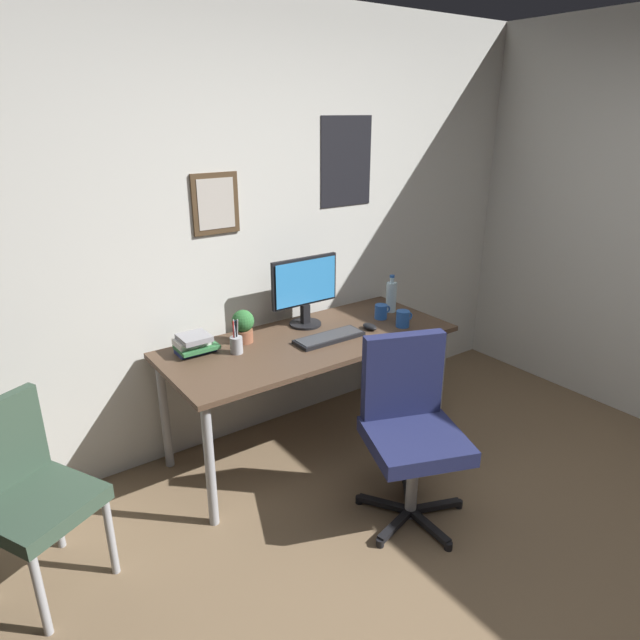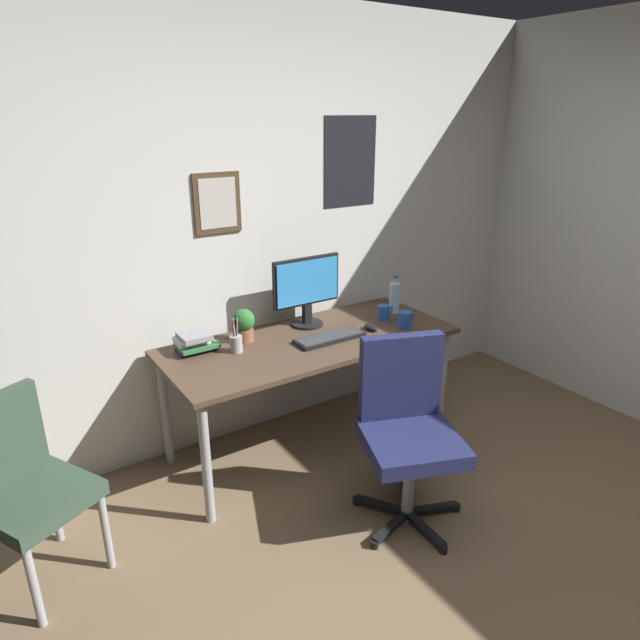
{
  "view_description": "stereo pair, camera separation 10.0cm",
  "coord_description": "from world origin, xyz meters",
  "px_view_note": "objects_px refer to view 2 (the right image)",
  "views": [
    {
      "loc": [
        -1.63,
        -0.8,
        1.99
      ],
      "look_at": [
        0.08,
        1.6,
        0.88
      ],
      "focal_mm": 31.13,
      "sensor_mm": 36.0,
      "label": 1
    },
    {
      "loc": [
        -1.54,
        -0.85,
        1.99
      ],
      "look_at": [
        0.08,
        1.6,
        0.88
      ],
      "focal_mm": 31.13,
      "sensor_mm": 36.0,
      "label": 2
    }
  ],
  "objects_px": {
    "computer_mouse": "(371,327)",
    "pen_cup": "(236,343)",
    "potted_plant": "(244,324)",
    "side_chair": "(23,482)",
    "water_bottle": "(394,297)",
    "office_chair": "(407,422)",
    "keyboard": "(330,338)",
    "coffee_mug_far": "(405,320)",
    "monitor": "(307,288)",
    "book_stack_left": "(195,342)",
    "coffee_mug_near": "(384,312)"
  },
  "relations": [
    {
      "from": "computer_mouse",
      "to": "pen_cup",
      "type": "distance_m",
      "value": 0.85
    },
    {
      "from": "potted_plant",
      "to": "pen_cup",
      "type": "bearing_deg",
      "value": -132.07
    },
    {
      "from": "side_chair",
      "to": "water_bottle",
      "type": "distance_m",
      "value": 2.36
    },
    {
      "from": "office_chair",
      "to": "keyboard",
      "type": "bearing_deg",
      "value": 88.89
    },
    {
      "from": "coffee_mug_far",
      "to": "monitor",
      "type": "bearing_deg",
      "value": 141.95
    },
    {
      "from": "potted_plant",
      "to": "computer_mouse",
      "type": "bearing_deg",
      "value": -20.72
    },
    {
      "from": "pen_cup",
      "to": "coffee_mug_far",
      "type": "bearing_deg",
      "value": -12.92
    },
    {
      "from": "monitor",
      "to": "keyboard",
      "type": "height_order",
      "value": "monitor"
    },
    {
      "from": "coffee_mug_far",
      "to": "side_chair",
      "type": "bearing_deg",
      "value": -178.99
    },
    {
      "from": "keyboard",
      "to": "potted_plant",
      "type": "bearing_deg",
      "value": 148.49
    },
    {
      "from": "office_chair",
      "to": "water_bottle",
      "type": "xyz_separation_m",
      "value": [
        0.64,
        0.87,
        0.31
      ]
    },
    {
      "from": "keyboard",
      "to": "computer_mouse",
      "type": "distance_m",
      "value": 0.3
    },
    {
      "from": "monitor",
      "to": "potted_plant",
      "type": "distance_m",
      "value": 0.47
    },
    {
      "from": "office_chair",
      "to": "book_stack_left",
      "type": "bearing_deg",
      "value": 125.58
    },
    {
      "from": "coffee_mug_near",
      "to": "coffee_mug_far",
      "type": "xyz_separation_m",
      "value": [
        0.01,
        -0.19,
        0.01
      ]
    },
    {
      "from": "keyboard",
      "to": "potted_plant",
      "type": "height_order",
      "value": "potted_plant"
    },
    {
      "from": "water_bottle",
      "to": "book_stack_left",
      "type": "bearing_deg",
      "value": 174.77
    },
    {
      "from": "computer_mouse",
      "to": "book_stack_left",
      "type": "height_order",
      "value": "book_stack_left"
    },
    {
      "from": "side_chair",
      "to": "potted_plant",
      "type": "xyz_separation_m",
      "value": [
        1.26,
        0.39,
        0.33
      ]
    },
    {
      "from": "computer_mouse",
      "to": "coffee_mug_near",
      "type": "height_order",
      "value": "coffee_mug_near"
    },
    {
      "from": "pen_cup",
      "to": "keyboard",
      "type": "bearing_deg",
      "value": -14.95
    },
    {
      "from": "water_bottle",
      "to": "coffee_mug_far",
      "type": "relative_size",
      "value": 2.07
    },
    {
      "from": "side_chair",
      "to": "computer_mouse",
      "type": "relative_size",
      "value": 7.95
    },
    {
      "from": "office_chair",
      "to": "coffee_mug_near",
      "type": "xyz_separation_m",
      "value": [
        0.5,
        0.8,
        0.25
      ]
    },
    {
      "from": "water_bottle",
      "to": "computer_mouse",
      "type": "bearing_deg",
      "value": -152.39
    },
    {
      "from": "office_chair",
      "to": "book_stack_left",
      "type": "distance_m",
      "value": 1.24
    },
    {
      "from": "potted_plant",
      "to": "coffee_mug_near",
      "type": "bearing_deg",
      "value": -10.44
    },
    {
      "from": "water_bottle",
      "to": "coffee_mug_near",
      "type": "xyz_separation_m",
      "value": [
        -0.14,
        -0.07,
        -0.06
      ]
    },
    {
      "from": "computer_mouse",
      "to": "pen_cup",
      "type": "xyz_separation_m",
      "value": [
        -0.83,
        0.16,
        0.04
      ]
    },
    {
      "from": "monitor",
      "to": "book_stack_left",
      "type": "xyz_separation_m",
      "value": [
        -0.74,
        0.0,
        -0.19
      ]
    },
    {
      "from": "coffee_mug_near",
      "to": "pen_cup",
      "type": "distance_m",
      "value": 1.02
    },
    {
      "from": "monitor",
      "to": "office_chair",
      "type": "bearing_deg",
      "value": -91.87
    },
    {
      "from": "side_chair",
      "to": "book_stack_left",
      "type": "xyz_separation_m",
      "value": [
        0.96,
        0.42,
        0.28
      ]
    },
    {
      "from": "side_chair",
      "to": "potted_plant",
      "type": "relative_size",
      "value": 4.49
    },
    {
      "from": "coffee_mug_near",
      "to": "potted_plant",
      "type": "xyz_separation_m",
      "value": [
        -0.91,
        0.17,
        0.06
      ]
    },
    {
      "from": "side_chair",
      "to": "monitor",
      "type": "xyz_separation_m",
      "value": [
        1.7,
        0.42,
        0.46
      ]
    },
    {
      "from": "monitor",
      "to": "coffee_mug_near",
      "type": "xyz_separation_m",
      "value": [
        0.47,
        -0.19,
        -0.19
      ]
    },
    {
      "from": "monitor",
      "to": "book_stack_left",
      "type": "distance_m",
      "value": 0.76
    },
    {
      "from": "pen_cup",
      "to": "water_bottle",
      "type": "bearing_deg",
      "value": 0.79
    },
    {
      "from": "water_bottle",
      "to": "coffee_mug_far",
      "type": "distance_m",
      "value": 0.29
    },
    {
      "from": "pen_cup",
      "to": "book_stack_left",
      "type": "bearing_deg",
      "value": 143.22
    },
    {
      "from": "coffee_mug_far",
      "to": "pen_cup",
      "type": "height_order",
      "value": "pen_cup"
    },
    {
      "from": "coffee_mug_near",
      "to": "coffee_mug_far",
      "type": "height_order",
      "value": "coffee_mug_far"
    },
    {
      "from": "side_chair",
      "to": "pen_cup",
      "type": "relative_size",
      "value": 4.38
    },
    {
      "from": "pen_cup",
      "to": "computer_mouse",
      "type": "bearing_deg",
      "value": -10.59
    },
    {
      "from": "keyboard",
      "to": "computer_mouse",
      "type": "height_order",
      "value": "computer_mouse"
    },
    {
      "from": "side_chair",
      "to": "monitor",
      "type": "distance_m",
      "value": 1.81
    },
    {
      "from": "water_bottle",
      "to": "side_chair",
      "type": "bearing_deg",
      "value": -172.81
    },
    {
      "from": "side_chair",
      "to": "book_stack_left",
      "type": "distance_m",
      "value": 1.09
    },
    {
      "from": "keyboard",
      "to": "coffee_mug_near",
      "type": "xyz_separation_m",
      "value": [
        0.49,
        0.09,
        0.03
      ]
    }
  ]
}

